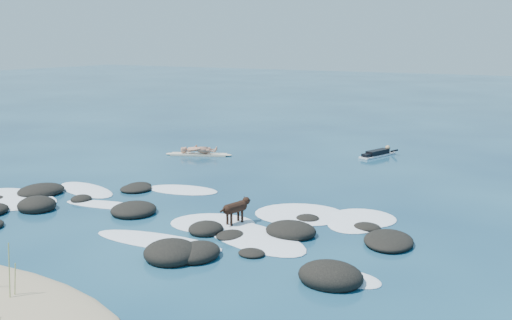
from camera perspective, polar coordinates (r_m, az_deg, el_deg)
The scene contains 6 objects.
ground at distance 18.47m, azimuth -6.67°, elevation -4.91°, with size 160.00×160.00×0.00m, color #0A2642.
reef_rocks at distance 16.95m, azimuth -11.35°, elevation -6.20°, with size 14.09×7.00×0.64m.
breaking_foam at distance 17.90m, azimuth -6.29°, elevation -5.42°, with size 15.02×6.75×0.12m.
standing_surfer_rig at distance 26.78m, azimuth -5.78°, elevation 1.95°, with size 3.02×1.55×1.80m.
paddling_surfer_rig at distance 27.18m, azimuth 12.11°, elevation 0.67°, with size 1.38×2.40×0.42m.
dog at distance 16.69m, azimuth -1.98°, elevation -4.77°, with size 0.52×1.24×0.80m.
Camera 1 is at (10.52, -14.22, 5.32)m, focal length 40.00 mm.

